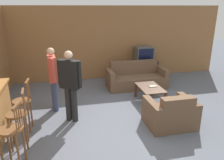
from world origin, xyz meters
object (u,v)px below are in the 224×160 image
at_px(couch_far, 136,78).
at_px(armchair_near, 171,114).
at_px(bar_chair_near, 12,135).
at_px(person_by_counter, 70,83).
at_px(bar_chair_far, 23,105).
at_px(bar_chair_mid, 18,119).
at_px(tv, 144,54).
at_px(coffee_table, 150,89).
at_px(tv_unit, 143,69).
at_px(book_on_table, 153,86).
at_px(person_by_window, 53,76).

bearing_deg(couch_far, armchair_near, -91.83).
height_order(bar_chair_near, armchair_near, bar_chair_near).
bearing_deg(person_by_counter, bar_chair_far, -168.34).
height_order(bar_chair_mid, tv, tv).
distance_m(bar_chair_far, person_by_counter, 1.08).
bearing_deg(bar_chair_mid, coffee_table, 23.72).
bearing_deg(bar_chair_near, tv_unit, 47.05).
relative_size(armchair_near, tv, 1.66).
height_order(bar_chair_far, person_by_counter, person_by_counter).
relative_size(coffee_table, tv_unit, 0.93).
distance_m(bar_chair_near, bar_chair_far, 1.15).
xyz_separation_m(couch_far, person_by_counter, (-2.22, -1.88, 0.65)).
bearing_deg(armchair_near, tv_unit, 79.47).
bearing_deg(couch_far, tv, 55.80).
relative_size(bar_chair_near, coffee_table, 1.19).
height_order(armchair_near, book_on_table, armchair_near).
xyz_separation_m(bar_chair_near, tv, (3.78, 4.06, 0.33)).
xyz_separation_m(bar_chair_mid, coffee_table, (3.20, 1.40, -0.22)).
relative_size(armchair_near, book_on_table, 4.75).
height_order(couch_far, tv_unit, couch_far).
bearing_deg(tv, couch_far, -124.20).
relative_size(coffee_table, person_by_window, 0.58).
bearing_deg(tv_unit, tv, -90.00).
bearing_deg(bar_chair_mid, person_by_window, 67.66).
height_order(couch_far, book_on_table, couch_far).
xyz_separation_m(bar_chair_mid, bar_chair_far, (0.00, 0.61, 0.00)).
relative_size(tv_unit, person_by_window, 0.63).
xyz_separation_m(bar_chair_far, book_on_table, (3.28, 0.81, -0.14)).
xyz_separation_m(bar_chair_mid, couch_far, (3.23, 2.70, -0.31)).
bearing_deg(book_on_table, couch_far, 92.62).
bearing_deg(bar_chair_far, person_by_counter, 11.66).
distance_m(bar_chair_far, tv_unit, 4.78).
distance_m(bar_chair_mid, bar_chair_far, 0.61).
bearing_deg(bar_chair_near, coffee_table, 31.37).
relative_size(armchair_near, person_by_window, 0.64).
xyz_separation_m(coffee_table, tv, (0.59, 2.11, 0.55)).
relative_size(coffee_table, book_on_table, 4.36).
xyz_separation_m(armchair_near, person_by_window, (-2.53, 1.43, 0.63)).
bearing_deg(coffee_table, armchair_near, -92.30).
xyz_separation_m(bar_chair_near, coffee_table, (3.20, 1.95, -0.22)).
distance_m(bar_chair_mid, book_on_table, 3.58).
distance_m(book_on_table, person_by_window, 2.71).
bearing_deg(bar_chair_near, tv, 47.03).
xyz_separation_m(coffee_table, book_on_table, (0.09, 0.01, 0.08)).
height_order(tv, book_on_table, tv).
distance_m(bar_chair_far, armchair_near, 3.20).
xyz_separation_m(bar_chair_mid, person_by_window, (0.61, 1.49, 0.32)).
xyz_separation_m(couch_far, book_on_table, (0.06, -1.28, 0.16)).
distance_m(bar_chair_far, book_on_table, 3.39).
xyz_separation_m(armchair_near, tv_unit, (0.64, 3.46, 0.04)).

